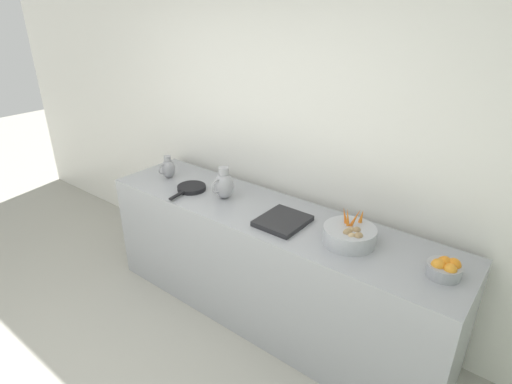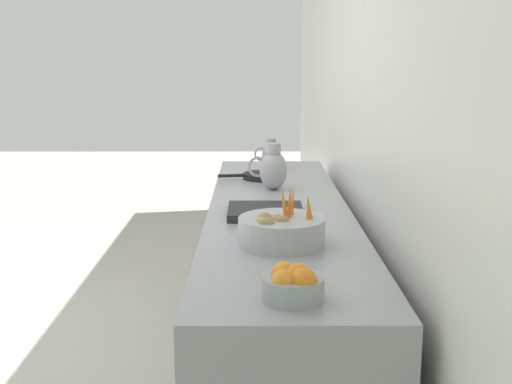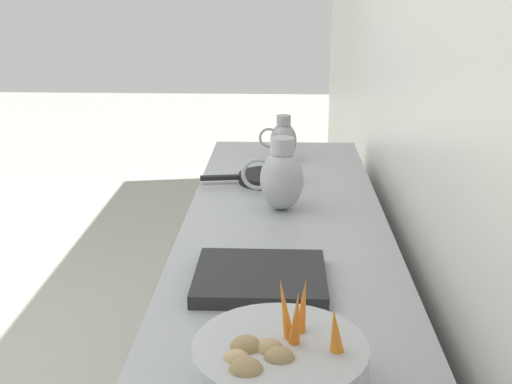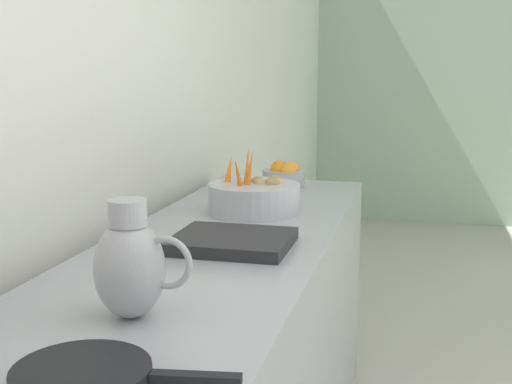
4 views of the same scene
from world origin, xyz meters
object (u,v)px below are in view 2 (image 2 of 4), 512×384
Objects in this scene: vegetable_colander at (282,230)px; metal_pitcher_short at (271,155)px; metal_pitcher_tall at (273,169)px; skillet_on_counter at (262,176)px; orange_bowl at (293,284)px.

vegetable_colander is 1.69× the size of metal_pitcher_short.
vegetable_colander is 1.32× the size of metal_pitcher_tall.
skillet_on_counter is at bearing -87.52° from vegetable_colander.
skillet_on_counter is at bearing -79.67° from metal_pitcher_tall.
skillet_on_counter is at bearing 79.73° from metal_pitcher_short.
vegetable_colander is at bearing -89.02° from orange_bowl.
orange_bowl reaches higher than skillet_on_counter.
metal_pitcher_short reaches higher than orange_bowl.
orange_bowl is 0.49× the size of skillet_on_counter.
metal_pitcher_short is (-0.01, -0.65, -0.03)m from metal_pitcher_tall.
metal_pitcher_tall is (0.00, -1.06, 0.06)m from vegetable_colander.
metal_pitcher_tall is 0.67× the size of skillet_on_counter.
metal_pitcher_tall reaches higher than metal_pitcher_short.
orange_bowl is at bearing 90.18° from metal_pitcher_short.
orange_bowl is 2.29m from metal_pitcher_short.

